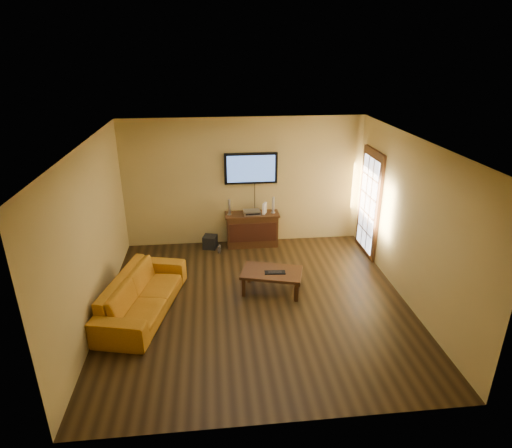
{
  "coord_description": "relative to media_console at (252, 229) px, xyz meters",
  "views": [
    {
      "loc": [
        -0.67,
        -6.08,
        3.98
      ],
      "look_at": [
        0.07,
        0.8,
        1.1
      ],
      "focal_mm": 30.0,
      "sensor_mm": 36.0,
      "label": 1
    }
  ],
  "objects": [
    {
      "name": "subwoofer",
      "position": [
        -0.9,
        -0.05,
        -0.23
      ],
      "size": [
        0.33,
        0.33,
        0.27
      ],
      "primitive_type": "cube",
      "rotation": [
        0.0,
        0.0,
        -0.25
      ],
      "color": "black",
      "rests_on": "ground"
    },
    {
      "name": "speaker_right",
      "position": [
        0.45,
        0.0,
        0.52
      ],
      "size": [
        0.1,
        0.1,
        0.35
      ],
      "color": "silver",
      "rests_on": "media_console"
    },
    {
      "name": "french_door",
      "position": [
        2.31,
        -0.57,
        0.69
      ],
      "size": [
        0.07,
        1.02,
        2.22
      ],
      "color": "#311A0B",
      "rests_on": "ground"
    },
    {
      "name": "media_console",
      "position": [
        0.0,
        0.0,
        0.0
      ],
      "size": [
        1.14,
        0.43,
        0.72
      ],
      "color": "#311A0B",
      "rests_on": "ground"
    },
    {
      "name": "ground_plane",
      "position": [
        -0.15,
        -2.27,
        -0.36
      ],
      "size": [
        5.0,
        5.0,
        0.0
      ],
      "primitive_type": "plane",
      "color": "black",
      "rests_on": "ground"
    },
    {
      "name": "sofa",
      "position": [
        -2.0,
        -2.31,
        0.05
      ],
      "size": [
        1.1,
        2.21,
        0.83
      ],
      "primitive_type": "imported",
      "rotation": [
        0.0,
        0.0,
        1.33
      ],
      "color": "#A96A12",
      "rests_on": "ground"
    },
    {
      "name": "av_receiver",
      "position": [
        -0.0,
        -0.02,
        0.4
      ],
      "size": [
        0.36,
        0.27,
        0.08
      ],
      "primitive_type": "cube",
      "rotation": [
        0.0,
        0.0,
        0.06
      ],
      "color": "silver",
      "rests_on": "media_console"
    },
    {
      "name": "bottle",
      "position": [
        -0.72,
        -0.32,
        -0.27
      ],
      "size": [
        0.07,
        0.07,
        0.19
      ],
      "color": "white",
      "rests_on": "ground"
    },
    {
      "name": "television",
      "position": [
        -0.0,
        0.18,
        1.29
      ],
      "size": [
        1.1,
        0.08,
        0.65
      ],
      "color": "black",
      "rests_on": "ground"
    },
    {
      "name": "coffee_table",
      "position": [
        0.15,
        -1.93,
        -0.02
      ],
      "size": [
        1.15,
        0.87,
        0.39
      ],
      "color": "#311A0B",
      "rests_on": "ground"
    },
    {
      "name": "game_console",
      "position": [
        0.27,
        -0.02,
        0.47
      ],
      "size": [
        0.11,
        0.17,
        0.23
      ],
      "primitive_type": "cube",
      "rotation": [
        0.0,
        0.0,
        -0.43
      ],
      "color": "white",
      "rests_on": "media_console"
    },
    {
      "name": "room_walls",
      "position": [
        -0.15,
        -1.65,
        1.32
      ],
      "size": [
        5.0,
        5.0,
        5.0
      ],
      "color": "tan",
      "rests_on": "ground"
    },
    {
      "name": "speaker_left",
      "position": [
        -0.48,
        -0.0,
        0.51
      ],
      "size": [
        0.09,
        0.09,
        0.34
      ],
      "color": "silver",
      "rests_on": "media_console"
    },
    {
      "name": "keyboard",
      "position": [
        0.2,
        -1.99,
        0.04
      ],
      "size": [
        0.36,
        0.16,
        0.02
      ],
      "color": "black",
      "rests_on": "coffee_table"
    }
  ]
}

